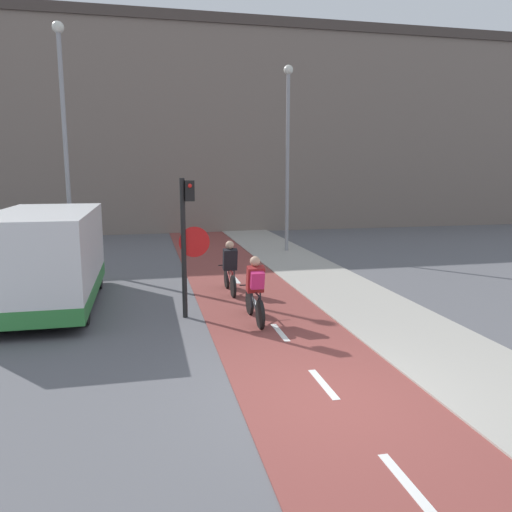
{
  "coord_description": "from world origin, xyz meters",
  "views": [
    {
      "loc": [
        -2.55,
        -6.24,
        3.23
      ],
      "look_at": [
        0.0,
        5.21,
        1.2
      ],
      "focal_mm": 35.0,
      "sensor_mm": 36.0,
      "label": 1
    }
  ],
  "objects_px": {
    "traffic_light_pole": "(187,232)",
    "van": "(47,260)",
    "cyclist_near": "(255,290)",
    "cyclist_far": "(230,269)",
    "street_lamp_far": "(64,125)",
    "street_lamp_sidewalk": "(288,141)"
  },
  "relations": [
    {
      "from": "street_lamp_sidewalk",
      "to": "van",
      "type": "height_order",
      "value": "street_lamp_sidewalk"
    },
    {
      "from": "traffic_light_pole",
      "to": "cyclist_far",
      "type": "xyz_separation_m",
      "value": [
        1.25,
        1.95,
        -1.25
      ]
    },
    {
      "from": "cyclist_near",
      "to": "van",
      "type": "bearing_deg",
      "value": 153.45
    },
    {
      "from": "cyclist_near",
      "to": "cyclist_far",
      "type": "xyz_separation_m",
      "value": [
        -0.1,
        2.63,
        -0.05
      ]
    },
    {
      "from": "traffic_light_pole",
      "to": "van",
      "type": "height_order",
      "value": "traffic_light_pole"
    },
    {
      "from": "traffic_light_pole",
      "to": "van",
      "type": "distance_m",
      "value": 3.63
    },
    {
      "from": "traffic_light_pole",
      "to": "cyclist_near",
      "type": "distance_m",
      "value": 1.94
    },
    {
      "from": "street_lamp_far",
      "to": "cyclist_far",
      "type": "height_order",
      "value": "street_lamp_far"
    },
    {
      "from": "cyclist_far",
      "to": "cyclist_near",
      "type": "bearing_deg",
      "value": -87.79
    },
    {
      "from": "cyclist_near",
      "to": "cyclist_far",
      "type": "distance_m",
      "value": 2.64
    },
    {
      "from": "street_lamp_sidewalk",
      "to": "cyclist_near",
      "type": "relative_size",
      "value": 4.27
    },
    {
      "from": "traffic_light_pole",
      "to": "van",
      "type": "xyz_separation_m",
      "value": [
        -3.18,
        1.58,
        -0.77
      ]
    },
    {
      "from": "traffic_light_pole",
      "to": "cyclist_far",
      "type": "bearing_deg",
      "value": 57.28
    },
    {
      "from": "cyclist_near",
      "to": "van",
      "type": "relative_size",
      "value": 0.32
    },
    {
      "from": "traffic_light_pole",
      "to": "street_lamp_far",
      "type": "height_order",
      "value": "street_lamp_far"
    },
    {
      "from": "cyclist_far",
      "to": "van",
      "type": "relative_size",
      "value": 0.31
    },
    {
      "from": "cyclist_near",
      "to": "van",
      "type": "xyz_separation_m",
      "value": [
        -4.53,
        2.26,
        0.43
      ]
    },
    {
      "from": "street_lamp_far",
      "to": "cyclist_near",
      "type": "xyz_separation_m",
      "value": [
        4.62,
        -7.05,
        -3.94
      ]
    },
    {
      "from": "cyclist_far",
      "to": "street_lamp_far",
      "type": "bearing_deg",
      "value": 135.68
    },
    {
      "from": "traffic_light_pole",
      "to": "cyclist_far",
      "type": "relative_size",
      "value": 1.91
    },
    {
      "from": "traffic_light_pole",
      "to": "street_lamp_sidewalk",
      "type": "xyz_separation_m",
      "value": [
        4.61,
        8.21,
        2.43
      ]
    },
    {
      "from": "traffic_light_pole",
      "to": "van",
      "type": "relative_size",
      "value": 0.59
    }
  ]
}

